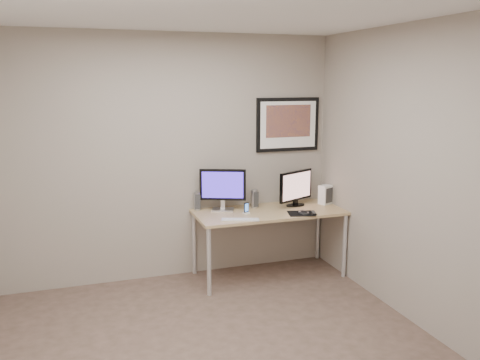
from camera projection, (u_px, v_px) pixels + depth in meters
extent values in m
plane|color=#49392D|center=(215.00, 351.00, 4.04)|extent=(3.60, 3.60, 0.00)
plane|color=white|center=(211.00, 9.00, 3.53)|extent=(3.60, 3.60, 0.00)
plane|color=gray|center=(170.00, 158.00, 5.36)|extent=(3.60, 0.00, 3.60)
plane|color=gray|center=(415.00, 177.00, 4.35)|extent=(0.00, 3.40, 3.40)
cube|color=olive|center=(269.00, 212.00, 5.47)|extent=(1.60, 0.70, 0.03)
cylinder|color=silver|center=(209.00, 262.00, 5.01)|extent=(0.04, 0.04, 0.70)
cylinder|color=silver|center=(194.00, 243.00, 5.59)|extent=(0.04, 0.04, 0.70)
cylinder|color=silver|center=(345.00, 246.00, 5.49)|extent=(0.04, 0.04, 0.70)
cylinder|color=silver|center=(318.00, 230.00, 6.07)|extent=(0.04, 0.04, 0.70)
cube|color=black|center=(288.00, 125.00, 5.71)|extent=(0.75, 0.03, 0.60)
cube|color=white|center=(288.00, 125.00, 5.70)|extent=(0.67, 0.00, 0.52)
cube|color=orange|center=(288.00, 121.00, 5.68)|extent=(0.54, 0.00, 0.36)
cube|color=#A9A9AE|center=(223.00, 210.00, 5.48)|extent=(0.27, 0.23, 0.02)
cube|color=#A9A9AE|center=(223.00, 204.00, 5.47)|extent=(0.05, 0.05, 0.10)
cube|color=black|center=(223.00, 185.00, 5.43)|extent=(0.47, 0.22, 0.34)
cube|color=#2D1997|center=(223.00, 185.00, 5.41)|extent=(0.41, 0.17, 0.28)
cube|color=black|center=(295.00, 205.00, 5.67)|extent=(0.24, 0.20, 0.02)
cube|color=black|center=(295.00, 202.00, 5.66)|extent=(0.06, 0.06, 0.05)
cube|color=black|center=(296.00, 186.00, 5.63)|extent=(0.47, 0.24, 0.33)
cube|color=tan|center=(296.00, 186.00, 5.61)|extent=(0.42, 0.20, 0.28)
cylinder|color=#A9A9AE|center=(197.00, 201.00, 5.48)|extent=(0.09, 0.09, 0.20)
cylinder|color=#A9A9AE|center=(254.00, 199.00, 5.58)|extent=(0.09, 0.09, 0.20)
cube|color=black|center=(246.00, 208.00, 5.34)|extent=(0.07, 0.07, 0.12)
cube|color=silver|center=(240.00, 219.00, 5.10)|extent=(0.39, 0.22, 0.01)
cube|color=black|center=(301.00, 213.00, 5.34)|extent=(0.32, 0.30, 0.00)
ellipsoid|color=black|center=(304.00, 212.00, 5.33)|extent=(0.08, 0.11, 0.04)
cube|color=black|center=(313.00, 213.00, 5.34)|extent=(0.08, 0.16, 0.02)
cube|color=silver|center=(325.00, 195.00, 5.74)|extent=(0.17, 0.15, 0.22)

